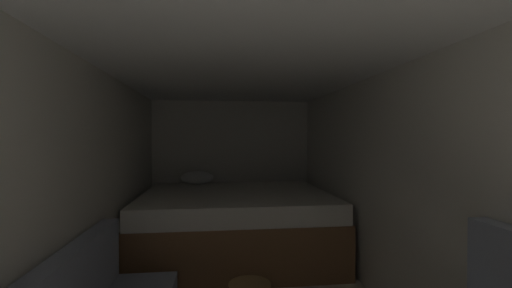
% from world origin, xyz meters
% --- Properties ---
extents(wall_back, '(2.42, 0.05, 1.95)m').
position_xyz_m(wall_back, '(0.00, 4.46, 0.98)').
color(wall_back, silver).
rests_on(wall_back, ground).
extents(wall_left, '(0.05, 5.05, 1.95)m').
position_xyz_m(wall_left, '(-1.18, 1.91, 0.98)').
color(wall_left, silver).
rests_on(wall_left, ground).
extents(wall_right, '(0.05, 5.05, 1.95)m').
position_xyz_m(wall_right, '(1.18, 1.91, 0.98)').
color(wall_right, silver).
rests_on(wall_right, ground).
extents(ceiling_slab, '(2.42, 5.05, 0.05)m').
position_xyz_m(ceiling_slab, '(0.00, 1.91, 1.98)').
color(ceiling_slab, white).
rests_on(ceiling_slab, wall_left).
extents(bed, '(2.20, 1.85, 0.94)m').
position_xyz_m(bed, '(-0.00, 3.47, 0.38)').
color(bed, brown).
rests_on(bed, ground).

